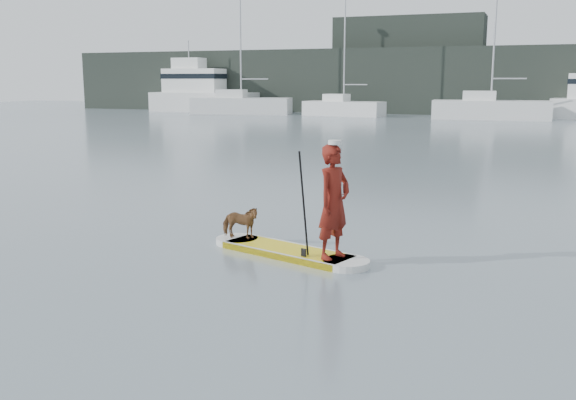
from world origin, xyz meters
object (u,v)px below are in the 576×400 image
(sailboat_b, at_px, (241,104))
(motor_yacht_b, at_px, (200,92))
(sailboat_d, at_px, (490,107))
(dog, at_px, (240,222))
(paddler, at_px, (334,202))
(sailboat_c, at_px, (343,107))
(paddleboard, at_px, (288,251))

(sailboat_b, distance_m, motor_yacht_b, 6.37)
(sailboat_d, bearing_deg, sailboat_b, 174.31)
(dog, bearing_deg, paddler, -114.97)
(dog, distance_m, sailboat_c, 44.95)
(sailboat_c, bearing_deg, paddleboard, -66.86)
(sailboat_c, bearing_deg, motor_yacht_b, 179.09)
(paddler, height_order, sailboat_d, sailboat_d)
(dog, xyz_separation_m, sailboat_b, (-20.55, 43.45, 0.51))
(sailboat_c, height_order, motor_yacht_b, sailboat_c)
(paddleboard, xyz_separation_m, motor_yacht_b, (-27.37, 46.43, 1.88))
(paddleboard, xyz_separation_m, sailboat_b, (-21.66, 43.80, 0.88))
(sailboat_c, height_order, sailboat_d, sailboat_d)
(paddleboard, relative_size, motor_yacht_b, 0.30)
(paddleboard, relative_size, sailboat_b, 0.24)
(sailboat_c, distance_m, sailboat_d, 12.32)
(paddler, xyz_separation_m, sailboat_c, (-12.81, 44.29, -0.34))
(paddler, height_order, motor_yacht_b, motor_yacht_b)
(paddler, distance_m, motor_yacht_b, 54.64)
(paddler, height_order, sailboat_c, sailboat_c)
(paddleboard, distance_m, motor_yacht_b, 53.93)
(sailboat_b, bearing_deg, sailboat_d, -11.67)
(sailboat_d, distance_m, motor_yacht_b, 27.99)
(dog, bearing_deg, sailboat_c, 6.33)
(paddler, relative_size, sailboat_d, 0.15)
(sailboat_c, bearing_deg, sailboat_d, 4.71)
(sailboat_d, relative_size, motor_yacht_b, 1.25)
(sailboat_c, bearing_deg, sailboat_b, -170.80)
(sailboat_d, bearing_deg, paddleboard, -94.90)
(dog, distance_m, sailboat_b, 48.06)
(paddleboard, bearing_deg, motor_yacht_b, 137.96)
(paddleboard, bearing_deg, paddler, 0.00)
(sailboat_b, distance_m, sailboat_c, 9.79)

